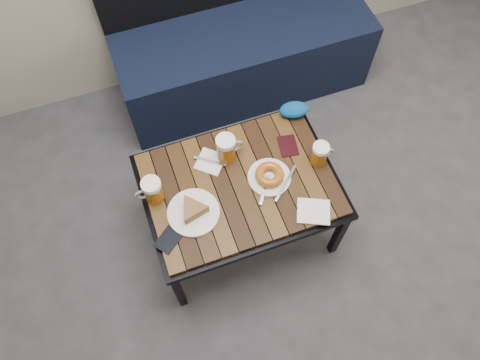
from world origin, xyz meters
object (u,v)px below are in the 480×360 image
object	(u,v)px
passport_navy	(169,240)
plate_bagel	(270,176)
passport_burgundy	(288,146)
beer_mug_left	(152,191)
beer_mug_right	(320,154)
knit_pouch	(294,110)
cafe_table	(240,188)
plate_pie	(193,211)
bench	(242,50)
beer_mug_centre	(226,148)

from	to	relation	value
passport_navy	plate_bagel	bearing A→B (deg)	66.22
plate_bagel	passport_burgundy	xyz separation A→B (m)	(0.14, 0.12, -0.02)
beer_mug_left	beer_mug_right	bearing A→B (deg)	178.69
knit_pouch	cafe_table	bearing A→B (deg)	-144.16
plate_pie	knit_pouch	world-z (taller)	plate_pie
bench	plate_bagel	distance (m)	0.96
bench	passport_navy	size ratio (longest dim) A/B	13.09
plate_bagel	beer_mug_right	bearing A→B (deg)	2.08
beer_mug_centre	knit_pouch	world-z (taller)	beer_mug_centre
beer_mug_centre	knit_pouch	bearing A→B (deg)	11.36
bench	knit_pouch	bearing A→B (deg)	-87.56
bench	passport_navy	distance (m)	1.26
passport_burgundy	passport_navy	bearing A→B (deg)	-148.74
knit_pouch	beer_mug_right	bearing A→B (deg)	-89.50
beer_mug_left	beer_mug_centre	size ratio (longest dim) A/B	0.96
beer_mug_right	passport_navy	bearing A→B (deg)	-166.72
bench	beer_mug_right	size ratio (longest dim) A/B	12.04
beer_mug_left	passport_navy	distance (m)	0.21
cafe_table	plate_pie	world-z (taller)	plate_pie
bench	cafe_table	world-z (taller)	bench
beer_mug_left	passport_burgundy	bearing A→B (deg)	-171.65
beer_mug_left	plate_pie	world-z (taller)	beer_mug_left
bench	beer_mug_left	world-z (taller)	bench
beer_mug_left	knit_pouch	xyz separation A→B (m)	(0.72, 0.20, -0.04)
plate_pie	passport_burgundy	size ratio (longest dim) A/B	1.99
beer_mug_left	cafe_table	bearing A→B (deg)	175.19
beer_mug_right	passport_burgundy	bearing A→B (deg)	132.34
beer_mug_centre	plate_bagel	bearing A→B (deg)	-56.38
beer_mug_centre	plate_bagel	xyz separation A→B (m)	(0.14, -0.17, -0.05)
beer_mug_left	knit_pouch	bearing A→B (deg)	-160.15
cafe_table	knit_pouch	bearing A→B (deg)	35.84
knit_pouch	beer_mug_centre	bearing A→B (deg)	-162.75
bench	plate_pie	size ratio (longest dim) A/B	6.39
beer_mug_left	beer_mug_centre	xyz separation A→B (m)	(0.35, 0.09, 0.00)
beer_mug_centre	beer_mug_right	bearing A→B (deg)	-28.85
beer_mug_centre	plate_bagel	size ratio (longest dim) A/B	0.61
beer_mug_left	plate_pie	distance (m)	0.19
cafe_table	knit_pouch	size ratio (longest dim) A/B	6.18
beer_mug_centre	beer_mug_right	xyz separation A→B (m)	(0.37, -0.16, -0.01)
beer_mug_right	passport_navy	distance (m)	0.74
cafe_table	beer_mug_right	xyz separation A→B (m)	(0.36, -0.01, 0.10)
beer_mug_centre	passport_navy	size ratio (longest dim) A/B	1.28
bench	plate_bagel	bearing A→B (deg)	-102.76
beer_mug_centre	plate_bagel	distance (m)	0.22
cafe_table	passport_burgundy	distance (m)	0.29
cafe_table	plate_bagel	bearing A→B (deg)	-9.33
beer_mug_left	knit_pouch	distance (m)	0.75
cafe_table	beer_mug_centre	world-z (taller)	beer_mug_centre
passport_navy	passport_burgundy	xyz separation A→B (m)	(0.63, 0.25, 0.00)
plate_bagel	beer_mug_left	bearing A→B (deg)	170.91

